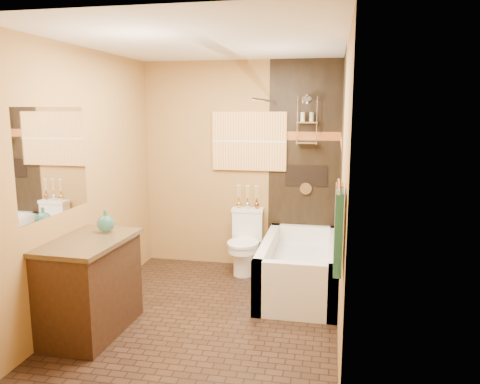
% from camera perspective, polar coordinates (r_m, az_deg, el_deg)
% --- Properties ---
extents(floor, '(3.00, 3.00, 0.00)m').
position_cam_1_polar(floor, '(4.63, -3.74, -14.63)').
color(floor, black).
rests_on(floor, ground).
extents(wall_left, '(0.02, 3.00, 2.50)m').
position_cam_1_polar(wall_left, '(4.72, -18.14, 1.27)').
color(wall_left, '#A0723D').
rests_on(wall_left, floor).
extents(wall_right, '(0.02, 3.00, 2.50)m').
position_cam_1_polar(wall_right, '(4.11, 12.42, 0.28)').
color(wall_right, '#A0723D').
rests_on(wall_right, floor).
extents(wall_back, '(2.40, 0.02, 2.50)m').
position_cam_1_polar(wall_back, '(5.70, 0.05, 3.23)').
color(wall_back, '#A0723D').
rests_on(wall_back, floor).
extents(wall_front, '(2.40, 0.02, 2.50)m').
position_cam_1_polar(wall_front, '(2.87, -11.89, -3.94)').
color(wall_front, '#A0723D').
rests_on(wall_front, floor).
extents(ceiling, '(3.00, 3.00, 0.00)m').
position_cam_1_polar(ceiling, '(4.24, -4.15, 17.76)').
color(ceiling, silver).
rests_on(ceiling, wall_back).
extents(alcove_tile_back, '(0.85, 0.01, 2.50)m').
position_cam_1_polar(alcove_tile_back, '(5.59, 7.85, 3.00)').
color(alcove_tile_back, black).
rests_on(alcove_tile_back, wall_back).
extents(alcove_tile_right, '(0.01, 1.50, 2.50)m').
position_cam_1_polar(alcove_tile_right, '(4.85, 12.16, 1.78)').
color(alcove_tile_right, black).
rests_on(alcove_tile_right, wall_right).
extents(mosaic_band_back, '(0.85, 0.01, 0.10)m').
position_cam_1_polar(mosaic_band_back, '(5.55, 7.93, 6.78)').
color(mosaic_band_back, '#973E1B').
rests_on(mosaic_band_back, alcove_tile_back).
extents(mosaic_band_right, '(0.01, 1.50, 0.10)m').
position_cam_1_polar(mosaic_band_right, '(4.81, 12.20, 6.14)').
color(mosaic_band_right, '#973E1B').
rests_on(mosaic_band_right, alcove_tile_right).
extents(alcove_niche, '(0.50, 0.01, 0.25)m').
position_cam_1_polar(alcove_niche, '(5.60, 8.08, 1.96)').
color(alcove_niche, black).
rests_on(alcove_niche, alcove_tile_back).
extents(shower_fixtures, '(0.24, 0.33, 1.16)m').
position_cam_1_polar(shower_fixtures, '(5.44, 8.14, 7.19)').
color(shower_fixtures, silver).
rests_on(shower_fixtures, floor).
extents(curtain_rod, '(0.03, 1.55, 0.03)m').
position_cam_1_polar(curtain_rod, '(4.85, 2.99, 11.11)').
color(curtain_rod, silver).
rests_on(curtain_rod, wall_back).
extents(towel_bar, '(0.02, 0.55, 0.02)m').
position_cam_1_polar(towel_bar, '(3.04, 11.90, 0.71)').
color(towel_bar, silver).
rests_on(towel_bar, wall_right).
extents(towel_teal, '(0.05, 0.22, 0.52)m').
position_cam_1_polar(towel_teal, '(2.97, 11.92, -4.85)').
color(towel_teal, '#1E6462').
rests_on(towel_teal, towel_bar).
extents(towel_rust, '(0.05, 0.22, 0.52)m').
position_cam_1_polar(towel_rust, '(3.22, 11.89, -3.67)').
color(towel_rust, maroon).
rests_on(towel_rust, towel_bar).
extents(sunset_painting, '(0.90, 0.04, 0.70)m').
position_cam_1_polar(sunset_painting, '(5.63, 1.12, 6.20)').
color(sunset_painting, orange).
rests_on(sunset_painting, wall_back).
extents(vanity_mirror, '(0.01, 1.00, 0.90)m').
position_cam_1_polar(vanity_mirror, '(4.22, -21.76, 3.49)').
color(vanity_mirror, white).
rests_on(vanity_mirror, wall_left).
extents(bathtub, '(0.80, 1.50, 0.55)m').
position_cam_1_polar(bathtub, '(5.11, 7.31, -9.57)').
color(bathtub, white).
rests_on(bathtub, floor).
extents(toilet, '(0.39, 0.57, 0.75)m').
position_cam_1_polar(toilet, '(5.59, 0.62, -6.05)').
color(toilet, white).
rests_on(toilet, floor).
extents(vanity, '(0.61, 0.97, 0.84)m').
position_cam_1_polar(vanity, '(4.34, -17.84, -10.82)').
color(vanity, black).
rests_on(vanity, floor).
extents(teal_bottle, '(0.20, 0.20, 0.25)m').
position_cam_1_polar(teal_bottle, '(4.37, -16.06, -3.46)').
color(teal_bottle, '#246D64').
rests_on(teal_bottle, vanity).
extents(bud_vases, '(0.28, 0.06, 0.27)m').
position_cam_1_polar(bud_vases, '(5.63, 0.95, -0.51)').
color(bud_vases, gold).
rests_on(bud_vases, toilet).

